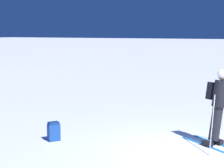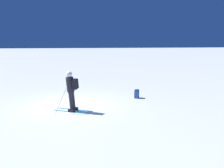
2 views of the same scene
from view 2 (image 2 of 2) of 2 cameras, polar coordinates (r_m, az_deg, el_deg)
ground_plane at (r=11.43m, az=-10.45°, el=-5.43°), size 300.00×300.00×0.00m
skier at (r=10.04m, az=-10.61°, el=-1.28°), size 1.51×1.77×1.93m
spare_backpack at (r=12.68m, az=6.47°, el=-2.59°), size 0.37×0.35×0.50m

